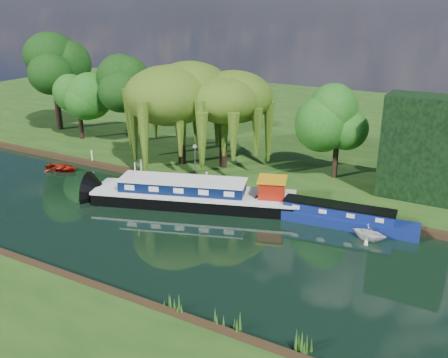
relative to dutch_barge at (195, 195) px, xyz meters
The scene contains 16 objects.
ground 6.47m from the dutch_barge, 129.48° to the right, with size 120.00×120.00×0.00m, color black.
far_bank 29.34m from the dutch_barge, 98.00° to the left, with size 120.00×52.00×0.45m, color #1A3F11.
dutch_barge is the anchor object (origin of this frame).
narrowboat 10.95m from the dutch_barge, 10.21° to the left, with size 11.21×3.04×1.61m.
red_dinghy 15.45m from the dutch_barge, behind, with size 2.39×3.34×0.69m, color maroon.
white_cruiser 13.39m from the dutch_barge, ahead, with size 1.98×2.29×1.21m, color silver.
willow_left 11.13m from the dutch_barge, 130.43° to the left, with size 7.47×7.47×8.95m.
willow_right 9.94m from the dutch_barge, 104.71° to the left, with size 6.45×6.45×7.85m.
tree_far_left 23.09m from the dutch_barge, 156.72° to the left, with size 4.36×4.36×7.03m.
tree_far_back 29.20m from the dutch_barge, 157.56° to the left, with size 6.00×6.00×10.09m.
tree_far_mid 19.32m from the dutch_barge, 143.67° to the left, with size 5.16×5.16×8.45m.
tree_far_right 13.69m from the dutch_barge, 53.04° to the left, with size 4.26×4.26×6.97m.
conifer_hedge 17.82m from the dutch_barge, 31.23° to the left, with size 6.00×3.00×8.00m, color black.
lamppost 6.79m from the dutch_barge, 122.86° to the left, with size 0.36×0.36×2.56m.
mooring_posts 5.73m from the dutch_barge, 143.06° to the left, with size 19.16×0.16×1.00m.
reeds_near 12.84m from the dutch_barge, 77.43° to the right, with size 33.70×1.50×1.10m.
Camera 1 is at (23.82, -25.27, 15.14)m, focal length 40.00 mm.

